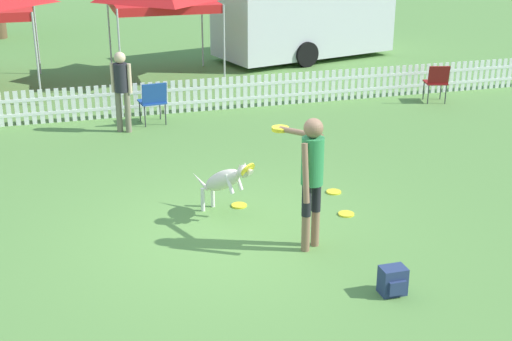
% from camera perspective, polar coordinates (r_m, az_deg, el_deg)
% --- Properties ---
extents(ground_plane, '(240.00, 240.00, 0.00)m').
position_cam_1_polar(ground_plane, '(9.60, -2.09, -5.16)').
color(ground_plane, '#5B8C42').
extents(handler_person, '(0.48, 1.13, 1.74)m').
position_cam_1_polar(handler_person, '(8.87, 4.38, 0.23)').
color(handler_person, '#8C664C').
rests_on(handler_person, ground_plane).
extents(leaping_dog, '(0.75, 1.08, 0.91)m').
position_cam_1_polar(leaping_dog, '(9.97, -2.53, -0.76)').
color(leaping_dog, beige).
rests_on(leaping_dog, ground_plane).
extents(frisbee_near_handler, '(0.23, 0.23, 0.02)m').
position_cam_1_polar(frisbee_near_handler, '(10.47, -1.36, -2.80)').
color(frisbee_near_handler, yellow).
rests_on(frisbee_near_handler, ground_plane).
extents(frisbee_near_dog, '(0.23, 0.23, 0.02)m').
position_cam_1_polar(frisbee_near_dog, '(11.01, 6.24, -1.71)').
color(frisbee_near_dog, yellow).
rests_on(frisbee_near_dog, ground_plane).
extents(frisbee_midfield, '(0.23, 0.23, 0.02)m').
position_cam_1_polar(frisbee_midfield, '(10.27, 7.23, -3.47)').
color(frisbee_midfield, yellow).
rests_on(frisbee_midfield, ground_plane).
extents(backpack_on_grass, '(0.29, 0.25, 0.33)m').
position_cam_1_polar(backpack_on_grass, '(8.31, 10.90, -8.67)').
color(backpack_on_grass, navy).
rests_on(backpack_on_grass, ground_plane).
extents(picket_fence, '(21.82, 0.04, 0.70)m').
position_cam_1_polar(picket_fence, '(15.09, -7.82, 5.76)').
color(picket_fence, white).
rests_on(picket_fence, ground_plane).
extents(folding_chair_blue_left, '(0.55, 0.56, 0.87)m').
position_cam_1_polar(folding_chair_blue_left, '(14.35, -8.23, 5.67)').
color(folding_chair_blue_left, '#333338').
rests_on(folding_chair_blue_left, ground_plane).
extents(folding_chair_green_right, '(0.56, 0.58, 0.85)m').
position_cam_1_polar(folding_chair_green_right, '(16.32, 14.27, 7.02)').
color(folding_chair_green_right, '#333338').
rests_on(folding_chair_green_right, ground_plane).
extents(spectator_standing, '(0.38, 0.27, 1.56)m').
position_cam_1_polar(spectator_standing, '(13.87, -10.71, 6.78)').
color(spectator_standing, '#7A705B').
rests_on(spectator_standing, ground_plane).
extents(equipment_trailer, '(5.79, 3.26, 2.64)m').
position_cam_1_polar(equipment_trailer, '(20.55, 3.86, 12.79)').
color(equipment_trailer, silver).
rests_on(equipment_trailer, ground_plane).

